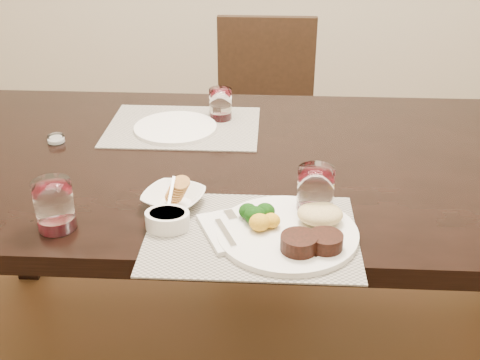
# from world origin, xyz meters

# --- Properties ---
(ground_plane) EXTENTS (4.50, 4.50, 0.00)m
(ground_plane) POSITION_xyz_m (0.00, 0.00, 0.00)
(ground_plane) COLOR #4A3217
(ground_plane) RESTS_ON ground
(dining_table) EXTENTS (2.00, 1.00, 0.75)m
(dining_table) POSITION_xyz_m (0.00, 0.00, 0.67)
(dining_table) COLOR black
(dining_table) RESTS_ON ground
(chair_far) EXTENTS (0.42, 0.42, 0.90)m
(chair_far) POSITION_xyz_m (0.00, 0.93, 0.50)
(chair_far) COLOR black
(chair_far) RESTS_ON ground
(placemat_near) EXTENTS (0.46, 0.34, 0.00)m
(placemat_near) POSITION_xyz_m (-0.01, -0.39, 0.75)
(placemat_near) COLOR gray
(placemat_near) RESTS_ON dining_table
(placemat_far) EXTENTS (0.46, 0.34, 0.00)m
(placemat_far) POSITION_xyz_m (-0.24, 0.20, 0.75)
(placemat_far) COLOR gray
(placemat_far) RESTS_ON dining_table
(dinner_plate) EXTENTS (0.31, 0.31, 0.05)m
(dinner_plate) POSITION_xyz_m (0.08, -0.40, 0.77)
(dinner_plate) COLOR white
(dinner_plate) RESTS_ON placemat_near
(napkin_fork) EXTENTS (0.14, 0.18, 0.02)m
(napkin_fork) POSITION_xyz_m (-0.06, -0.40, 0.76)
(napkin_fork) COLOR white
(napkin_fork) RESTS_ON placemat_near
(steak_knife) EXTENTS (0.05, 0.25, 0.01)m
(steak_knife) POSITION_xyz_m (0.13, -0.44, 0.76)
(steak_knife) COLOR silver
(steak_knife) RESTS_ON placemat_near
(cracker_bowl) EXTENTS (0.17, 0.17, 0.06)m
(cracker_bowl) POSITION_xyz_m (-0.20, -0.28, 0.77)
(cracker_bowl) COLOR white
(cracker_bowl) RESTS_ON placemat_near
(sauce_ramekin) EXTENTS (0.10, 0.15, 0.08)m
(sauce_ramekin) POSITION_xyz_m (-0.19, -0.38, 0.78)
(sauce_ramekin) COLOR white
(sauce_ramekin) RESTS_ON placemat_near
(wine_glass_near) EXTENTS (0.08, 0.08, 0.11)m
(wine_glass_near) POSITION_xyz_m (0.13, -0.30, 0.80)
(wine_glass_near) COLOR white
(wine_glass_near) RESTS_ON placemat_near
(far_plate) EXTENTS (0.25, 0.25, 0.01)m
(far_plate) POSITION_xyz_m (-0.26, 0.17, 0.76)
(far_plate) COLOR white
(far_plate) RESTS_ON placemat_far
(wine_glass_far) EXTENTS (0.07, 0.07, 0.10)m
(wine_glass_far) POSITION_xyz_m (-0.13, 0.26, 0.80)
(wine_glass_far) COLOR white
(wine_glass_far) RESTS_ON placemat_far
(wine_glass_side) EXTENTS (0.08, 0.08, 0.12)m
(wine_glass_side) POSITION_xyz_m (-0.44, -0.39, 0.80)
(wine_glass_side) COLOR white
(wine_glass_side) RESTS_ON dining_table
(salt_cellar) EXTENTS (0.05, 0.05, 0.02)m
(salt_cellar) POSITION_xyz_m (-0.59, 0.06, 0.76)
(salt_cellar) COLOR white
(salt_cellar) RESTS_ON dining_table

